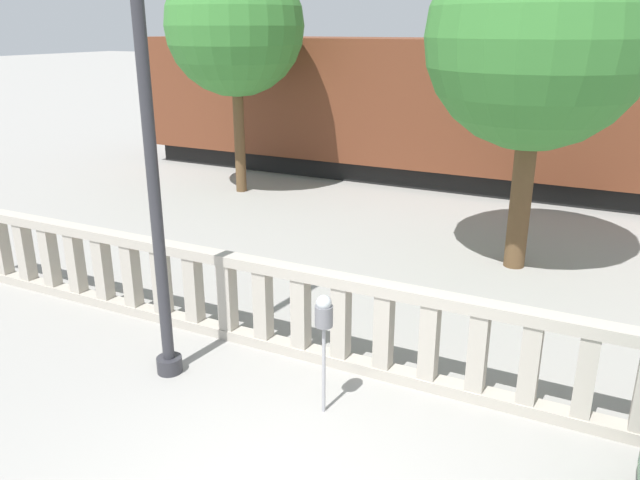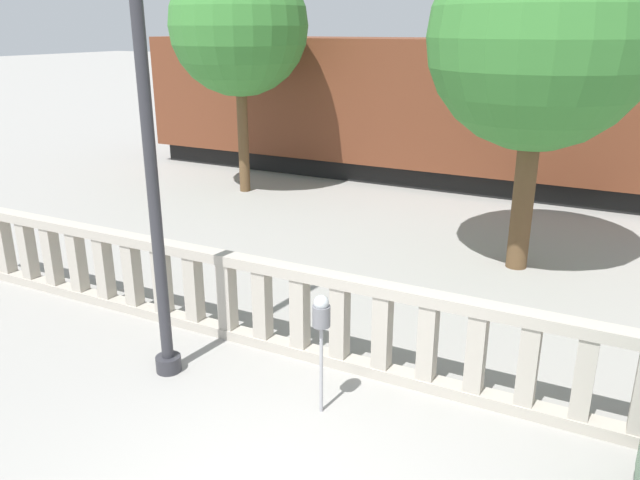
# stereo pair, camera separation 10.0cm
# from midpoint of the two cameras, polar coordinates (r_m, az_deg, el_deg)

# --- Properties ---
(balustrade) EXTENTS (14.64, 0.24, 1.23)m
(balustrade) POSITION_cam_midpoint_polar(r_m,az_deg,el_deg) (7.60, 5.47, -8.27)
(balustrade) COLOR #ADA599
(balustrade) RESTS_ON ground
(lamppost) EXTENTS (0.40, 0.40, 6.78)m
(lamppost) POSITION_cam_midpoint_polar(r_m,az_deg,el_deg) (7.09, -16.54, 17.59)
(lamppost) COLOR #2D2D33
(lamppost) RESTS_ON ground
(parking_meter) EXTENTS (0.20, 0.20, 1.42)m
(parking_meter) POSITION_cam_midpoint_polar(r_m,az_deg,el_deg) (6.66, -0.08, -7.16)
(parking_meter) COLOR #99999E
(parking_meter) RESTS_ON ground
(train_near) EXTENTS (24.05, 2.67, 4.38)m
(train_near) POSITION_cam_midpoint_polar(r_m,az_deg,el_deg) (16.68, 22.13, 10.38)
(train_near) COLOR black
(train_near) RESTS_ON ground
(tree_left) EXTENTS (3.62, 3.62, 5.72)m
(tree_left) POSITION_cam_midpoint_polar(r_m,az_deg,el_deg) (11.00, 19.07, 17.02)
(tree_left) COLOR brown
(tree_left) RESTS_ON ground
(tree_right) EXTENTS (3.36, 3.36, 5.77)m
(tree_right) POSITION_cam_midpoint_polar(r_m,az_deg,el_deg) (15.95, -7.99, 18.79)
(tree_right) COLOR brown
(tree_right) RESTS_ON ground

